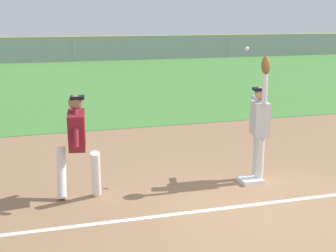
{
  "coord_description": "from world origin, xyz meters",
  "views": [
    {
      "loc": [
        -3.5,
        -5.81,
        2.92
      ],
      "look_at": [
        -1.08,
        1.87,
        1.05
      ],
      "focal_mm": 50.38,
      "sensor_mm": 36.0,
      "label": 1
    }
  ],
  "objects_px": {
    "baseball": "(247,49)",
    "parked_car_tan": "(169,46)",
    "parked_car_green": "(92,48)",
    "first_base": "(250,180)",
    "runner": "(77,140)",
    "parked_car_black": "(241,45)",
    "fielder": "(260,120)",
    "parked_car_white": "(5,49)"
  },
  "relations": [
    {
      "from": "fielder",
      "to": "parked_car_white",
      "type": "xyz_separation_m",
      "value": [
        -4.93,
        28.2,
        -0.45
      ]
    },
    {
      "from": "first_base",
      "to": "fielder",
      "type": "xyz_separation_m",
      "value": [
        0.19,
        0.08,
        1.08
      ]
    },
    {
      "from": "first_base",
      "to": "parked_car_white",
      "type": "distance_m",
      "value": 28.68
    },
    {
      "from": "baseball",
      "to": "parked_car_tan",
      "type": "xyz_separation_m",
      "value": [
        7.36,
        27.8,
        -1.69
      ]
    },
    {
      "from": "fielder",
      "to": "parked_car_black",
      "type": "height_order",
      "value": "fielder"
    },
    {
      "from": "baseball",
      "to": "fielder",
      "type": "bearing_deg",
      "value": -64.25
    },
    {
      "from": "parked_car_white",
      "to": "parked_car_tan",
      "type": "xyz_separation_m",
      "value": [
        12.14,
        -0.08,
        0.0
      ]
    },
    {
      "from": "runner",
      "to": "parked_car_black",
      "type": "relative_size",
      "value": 0.38
    },
    {
      "from": "baseball",
      "to": "parked_car_white",
      "type": "distance_m",
      "value": 28.34
    },
    {
      "from": "first_base",
      "to": "parked_car_green",
      "type": "relative_size",
      "value": 0.09
    },
    {
      "from": "runner",
      "to": "parked_car_green",
      "type": "xyz_separation_m",
      "value": [
        4.4,
        27.89,
        -0.32
      ]
    },
    {
      "from": "first_base",
      "to": "parked_car_green",
      "type": "bearing_deg",
      "value": 87.21
    },
    {
      "from": "parked_car_green",
      "to": "baseball",
      "type": "bearing_deg",
      "value": -91.13
    },
    {
      "from": "baseball",
      "to": "parked_car_green",
      "type": "distance_m",
      "value": 27.75
    },
    {
      "from": "baseball",
      "to": "parked_car_tan",
      "type": "height_order",
      "value": "baseball"
    },
    {
      "from": "first_base",
      "to": "parked_car_black",
      "type": "bearing_deg",
      "value": 64.33
    },
    {
      "from": "baseball",
      "to": "parked_car_white",
      "type": "relative_size",
      "value": 0.02
    },
    {
      "from": "parked_car_green",
      "to": "parked_car_black",
      "type": "bearing_deg",
      "value": 0.36
    },
    {
      "from": "parked_car_tan",
      "to": "baseball",
      "type": "bearing_deg",
      "value": -106.87
    },
    {
      "from": "fielder",
      "to": "parked_car_tan",
      "type": "relative_size",
      "value": 0.51
    },
    {
      "from": "first_base",
      "to": "parked_car_white",
      "type": "bearing_deg",
      "value": 99.52
    },
    {
      "from": "parked_car_white",
      "to": "parked_car_green",
      "type": "distance_m",
      "value": 6.11
    },
    {
      "from": "first_base",
      "to": "runner",
      "type": "distance_m",
      "value": 3.19
    },
    {
      "from": "first_base",
      "to": "parked_car_green",
      "type": "height_order",
      "value": "parked_car_green"
    },
    {
      "from": "first_base",
      "to": "parked_car_tan",
      "type": "distance_m",
      "value": 29.16
    },
    {
      "from": "parked_car_tan",
      "to": "fielder",
      "type": "bearing_deg",
      "value": -106.42
    },
    {
      "from": "first_base",
      "to": "parked_car_black",
      "type": "height_order",
      "value": "parked_car_black"
    },
    {
      "from": "parked_car_white",
      "to": "parked_car_black",
      "type": "distance_m",
      "value": 18.11
    },
    {
      "from": "parked_car_white",
      "to": "first_base",
      "type": "bearing_deg",
      "value": -81.71
    },
    {
      "from": "baseball",
      "to": "parked_car_black",
      "type": "distance_m",
      "value": 30.51
    },
    {
      "from": "parked_car_white",
      "to": "fielder",
      "type": "bearing_deg",
      "value": -81.31
    },
    {
      "from": "parked_car_white",
      "to": "parked_car_tan",
      "type": "distance_m",
      "value": 12.14
    },
    {
      "from": "baseball",
      "to": "parked_car_green",
      "type": "height_order",
      "value": "baseball"
    },
    {
      "from": "runner",
      "to": "parked_car_tan",
      "type": "height_order",
      "value": "runner"
    },
    {
      "from": "first_base",
      "to": "fielder",
      "type": "bearing_deg",
      "value": 22.26
    },
    {
      "from": "first_base",
      "to": "runner",
      "type": "height_order",
      "value": "runner"
    },
    {
      "from": "baseball",
      "to": "parked_car_green",
      "type": "relative_size",
      "value": 0.02
    },
    {
      "from": "parked_car_black",
      "to": "first_base",
      "type": "bearing_deg",
      "value": -119.91
    },
    {
      "from": "baseball",
      "to": "parked_car_tan",
      "type": "bearing_deg",
      "value": 75.17
    },
    {
      "from": "parked_car_green",
      "to": "parked_car_black",
      "type": "height_order",
      "value": "same"
    },
    {
      "from": "fielder",
      "to": "runner",
      "type": "bearing_deg",
      "value": 11.39
    },
    {
      "from": "runner",
      "to": "parked_car_tan",
      "type": "bearing_deg",
      "value": 78.99
    }
  ]
}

